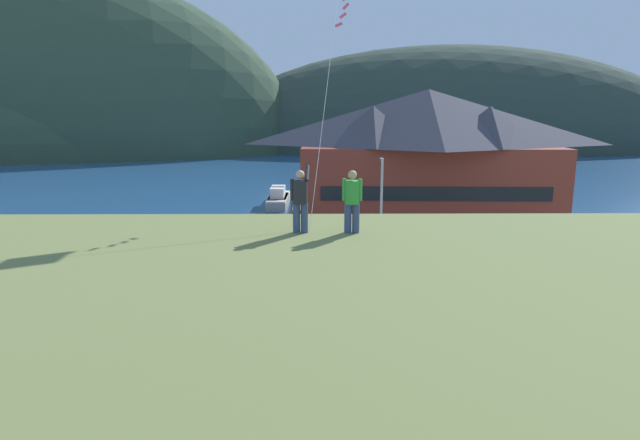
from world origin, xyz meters
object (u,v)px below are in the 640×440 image
moored_boat_outer_mooring (340,198)px  person_companion (352,200)px  person_kite_flyer (300,199)px  harbor_lodge (426,157)px  parked_car_back_row_right (342,275)px  storage_shed_near_lot (70,265)px  moored_boat_inner_slip (278,200)px  moored_boat_wharfside (279,198)px  parked_car_front_row_end (553,285)px  parked_car_mid_row_center (206,280)px  parked_car_corner_spot (188,332)px  parked_car_lone_by_shed (445,283)px  wharf_dock (309,203)px  parking_light_pole (381,209)px

moored_boat_outer_mooring → person_companion: 45.23m
person_kite_flyer → harbor_lodge: bearing=72.1°
moored_boat_outer_mooring → parked_car_back_row_right: bearing=-92.5°
person_kite_flyer → moored_boat_outer_mooring: bearing=85.8°
person_companion → storage_shed_near_lot: bearing=138.5°
storage_shed_near_lot → moored_boat_inner_slip: size_ratio=1.03×
moored_boat_inner_slip → moored_boat_wharfside: bearing=90.1°
moored_boat_outer_mooring → parked_car_back_row_right: size_ratio=1.76×
storage_shed_near_lot → parked_car_front_row_end: bearing=2.9°
parked_car_front_row_end → person_companion: 19.57m
moored_boat_wharfside → parked_car_back_row_right: 29.62m
parked_car_mid_row_center → parked_car_corner_spot: bearing=-84.7°
moored_boat_wharfside → person_companion: 45.39m
parked_car_front_row_end → person_kite_flyer: bearing=-135.4°
parked_car_corner_spot → parked_car_lone_by_shed: bearing=26.8°
parked_car_corner_spot → moored_boat_inner_slip: bearing=87.6°
moored_boat_outer_mooring → parked_car_front_row_end: size_ratio=1.80×
wharf_dock → parking_light_pole: size_ratio=1.57×
parked_car_back_row_right → parking_light_pole: bearing=51.2°
moored_boat_inner_slip → parked_car_mid_row_center: bearing=-94.4°
moored_boat_outer_mooring → person_kite_flyer: person_kite_flyer is taller
moored_boat_outer_mooring → parking_light_pole: size_ratio=1.02×
wharf_dock → parked_car_corner_spot: 36.11m
harbor_lodge → person_kite_flyer: size_ratio=12.23×
moored_boat_wharfside → parked_car_back_row_right: size_ratio=1.53×
moored_boat_outer_mooring → parked_car_lone_by_shed: (4.43, -30.63, 0.34)m
harbor_lodge → parking_light_pole: (-5.37, -12.37, -2.14)m
parked_car_corner_spot → person_kite_flyer: bearing=-54.9°
parked_car_front_row_end → person_kite_flyer: size_ratio=2.29×
moored_boat_outer_mooring → moored_boat_inner_slip: size_ratio=1.15×
parked_car_corner_spot → person_companion: person_companion is taller
wharf_dock → parked_car_lone_by_shed: (8.00, -29.27, 0.71)m
storage_shed_near_lot → parking_light_pole: size_ratio=0.91×
wharf_dock → person_companion: bearing=-87.7°
moored_boat_outer_mooring → parked_car_lone_by_shed: 30.95m
parked_car_lone_by_shed → person_kite_flyer: person_kite_flyer is taller
wharf_dock → moored_boat_inner_slip: moored_boat_inner_slip is taller
moored_boat_wharfside → parking_light_pole: 27.37m
storage_shed_near_lot → parked_car_back_row_right: size_ratio=1.58×
moored_boat_outer_mooring → parked_car_corner_spot: moored_boat_outer_mooring is taller
moored_boat_wharfside → parked_car_back_row_right: (5.68, -29.07, 0.34)m
moored_boat_inner_slip → parked_car_corner_spot: moored_boat_inner_slip is taller
storage_shed_near_lot → person_kite_flyer: (12.33, -12.12, 5.56)m
parked_car_corner_spot → parked_car_lone_by_shed: same height
parked_car_lone_by_shed → parked_car_mid_row_center: same height
storage_shed_near_lot → parked_car_front_row_end: 26.05m
storage_shed_near_lot → harbor_lodge: bearing=40.2°
storage_shed_near_lot → moored_boat_inner_slip: (8.65, 30.90, -1.99)m
parking_light_pole → person_kite_flyer: (-4.62, -18.61, 3.88)m
moored_boat_wharfside → parked_car_lone_by_shed: bearing=-69.6°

